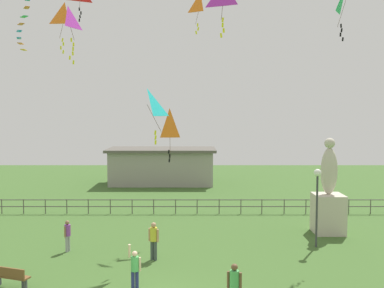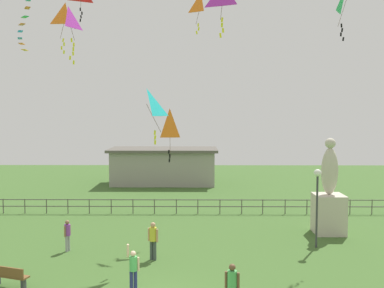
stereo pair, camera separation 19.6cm
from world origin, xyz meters
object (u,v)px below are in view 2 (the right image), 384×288
(person_4, at_px, (153,238))
(kite_2, at_px, (147,105))
(person_0, at_px, (232,285))
(person_3, at_px, (67,233))
(kite_3, at_px, (170,125))
(statue_monument, at_px, (329,202))
(lamppost, at_px, (317,190))
(person_1, at_px, (133,267))
(park_bench, at_px, (9,276))
(kite_1, at_px, (66,18))
(kite_6, at_px, (347,0))
(kite_7, at_px, (201,5))
(kite_5, at_px, (69,20))

(person_4, height_order, kite_2, kite_2)
(person_0, height_order, person_3, person_0)
(person_4, height_order, kite_3, kite_3)
(statue_monument, relative_size, person_3, 3.48)
(lamppost, distance_m, person_1, 9.98)
(lamppost, height_order, kite_2, kite_2)
(park_bench, relative_size, person_1, 0.87)
(kite_1, relative_size, kite_3, 1.03)
(statue_monument, bearing_deg, person_1, -140.30)
(park_bench, bearing_deg, person_4, 32.21)
(kite_6, height_order, kite_7, kite_7)
(park_bench, distance_m, person_3, 4.53)
(lamppost, distance_m, person_0, 8.73)
(person_1, relative_size, kite_3, 0.65)
(person_3, bearing_deg, person_4, -16.11)
(person_4, bearing_deg, person_3, 163.89)
(person_3, distance_m, kite_6, 17.82)
(kite_1, height_order, kite_6, kite_6)
(statue_monument, height_order, kite_2, kite_2)
(person_1, height_order, kite_6, kite_6)
(kite_2, relative_size, kite_3, 0.89)
(person_4, relative_size, kite_7, 0.71)
(park_bench, distance_m, kite_6, 19.77)
(person_1, distance_m, person_4, 3.48)
(person_0, xyz_separation_m, person_4, (-3.10, 5.21, 0.03))
(kite_6, bearing_deg, person_1, -145.39)
(statue_monument, xyz_separation_m, kite_1, (-14.55, 1.57, 10.15))
(lamppost, height_order, person_4, lamppost)
(kite_3, relative_size, kite_5, 0.96)
(statue_monument, height_order, kite_6, kite_6)
(person_4, xyz_separation_m, kite_5, (-4.45, 3.09, 10.18))
(kite_3, relative_size, kite_7, 1.14)
(person_1, xyz_separation_m, kite_3, (0.94, 7.10, 5.03))
(kite_1, xyz_separation_m, kite_7, (7.62, 0.90, 0.88))
(statue_monument, relative_size, park_bench, 3.35)
(kite_5, bearing_deg, person_3, -81.58)
(person_0, relative_size, kite_2, 0.67)
(person_4, bearing_deg, park_bench, -147.79)
(person_0, xyz_separation_m, person_3, (-7.27, 6.41, -0.09))
(person_0, height_order, kite_2, kite_2)
(lamppost, bearing_deg, kite_3, 166.58)
(kite_2, bearing_deg, kite_6, 14.72)
(kite_6, bearing_deg, kite_1, 169.74)
(kite_1, bearing_deg, kite_3, -21.57)
(lamppost, xyz_separation_m, person_4, (-7.78, -1.92, -1.86))
(person_0, relative_size, person_3, 1.10)
(person_4, height_order, kite_7, kite_7)
(person_0, relative_size, kite_5, 0.57)
(person_0, distance_m, kite_7, 16.95)
(statue_monument, distance_m, person_3, 13.70)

